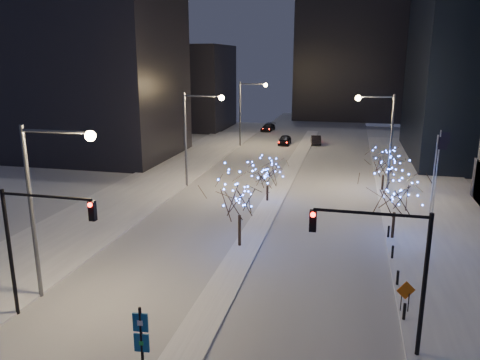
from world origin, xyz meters
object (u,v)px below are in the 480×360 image
(holiday_tree_plaza_far, at_px, (384,163))
(traffic_signal_west, at_px, (34,234))
(street_lamp_w_far, at_px, (247,105))
(traffic_signal_east, at_px, (390,258))
(street_lamp_w_near, at_px, (46,190))
(holiday_tree_median_far, at_px, (268,172))
(holiday_tree_median_near, at_px, (240,194))
(holiday_tree_plaza_near, at_px, (396,192))
(car_near, at_px, (285,140))
(car_mid, at_px, (316,140))
(wayfinding_sign, at_px, (141,338))
(construction_sign, at_px, (406,293))
(street_lamp_east, at_px, (382,129))
(street_lamp_w_mid, at_px, (195,127))
(car_far, at_px, (268,127))

(holiday_tree_plaza_far, bearing_deg, traffic_signal_west, -122.37)
(street_lamp_w_far, distance_m, traffic_signal_east, 54.07)
(traffic_signal_west, bearing_deg, street_lamp_w_near, 103.96)
(holiday_tree_plaza_far, bearing_deg, holiday_tree_median_far, -149.26)
(holiday_tree_median_near, relative_size, holiday_tree_plaza_far, 1.29)
(traffic_signal_east, xyz_separation_m, holiday_tree_plaza_near, (1.56, 14.99, -0.96))
(holiday_tree_median_near, bearing_deg, street_lamp_w_near, -130.72)
(traffic_signal_west, bearing_deg, car_near, 84.63)
(street_lamp_w_far, relative_size, holiday_tree_median_far, 2.29)
(car_mid, distance_m, wayfinding_sign, 60.16)
(holiday_tree_plaza_near, bearing_deg, construction_sign, -91.03)
(holiday_tree_median_near, bearing_deg, street_lamp_east, 59.82)
(holiday_tree_median_far, bearing_deg, car_mid, 86.43)
(traffic_signal_east, height_order, holiday_tree_median_far, traffic_signal_east)
(wayfinding_sign, bearing_deg, traffic_signal_west, 148.52)
(street_lamp_east, height_order, holiday_tree_plaza_far, street_lamp_east)
(holiday_tree_median_far, bearing_deg, street_lamp_w_mid, 156.55)
(street_lamp_east, bearing_deg, construction_sign, -89.51)
(traffic_signal_east, xyz_separation_m, construction_sign, (1.36, 3.87, -3.55))
(street_lamp_w_far, distance_m, street_lamp_east, 29.08)
(street_lamp_w_mid, bearing_deg, wayfinding_sign, -75.43)
(traffic_signal_west, xyz_separation_m, traffic_signal_east, (17.38, 1.00, 0.00))
(car_mid, bearing_deg, holiday_tree_median_near, 80.12)
(street_lamp_w_mid, distance_m, holiday_tree_plaza_near, 22.50)
(car_mid, height_order, holiday_tree_median_far, holiday_tree_median_far)
(car_far, xyz_separation_m, holiday_tree_plaza_far, (18.95, -38.81, 2.35))
(holiday_tree_median_near, bearing_deg, traffic_signal_west, -123.92)
(traffic_signal_west, distance_m, holiday_tree_median_near, 14.25)
(street_lamp_w_mid, xyz_separation_m, street_lamp_east, (19.02, 3.00, -0.05))
(street_lamp_w_far, bearing_deg, traffic_signal_east, -70.68)
(car_near, relative_size, wayfinding_sign, 1.22)
(street_lamp_w_near, xyz_separation_m, car_near, (5.65, 52.78, -5.74))
(wayfinding_sign, bearing_deg, street_lamp_w_near, 139.24)
(street_lamp_east, distance_m, holiday_tree_median_near, 21.19)
(traffic_signal_west, height_order, holiday_tree_plaza_far, traffic_signal_west)
(street_lamp_w_far, height_order, holiday_tree_plaza_near, street_lamp_w_far)
(holiday_tree_median_near, distance_m, holiday_tree_median_far, 11.59)
(car_far, bearing_deg, holiday_tree_plaza_near, -64.29)
(street_lamp_w_far, height_order, car_near, street_lamp_w_far)
(traffic_signal_west, bearing_deg, holiday_tree_median_far, 71.22)
(traffic_signal_west, bearing_deg, car_mid, 79.95)
(traffic_signal_west, distance_m, holiday_tree_plaza_near, 24.81)
(traffic_signal_west, relative_size, holiday_tree_median_far, 1.61)
(street_lamp_w_mid, xyz_separation_m, car_near, (5.65, 27.78, -5.74))
(street_lamp_w_near, distance_m, car_mid, 55.71)
(street_lamp_w_near, height_order, street_lamp_east, same)
(traffic_signal_east, height_order, holiday_tree_plaza_near, traffic_signal_east)
(street_lamp_w_near, xyz_separation_m, holiday_tree_plaza_far, (19.44, 27.88, -3.45))
(street_lamp_w_far, relative_size, car_mid, 2.29)
(street_lamp_east, distance_m, traffic_signal_east, 29.08)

